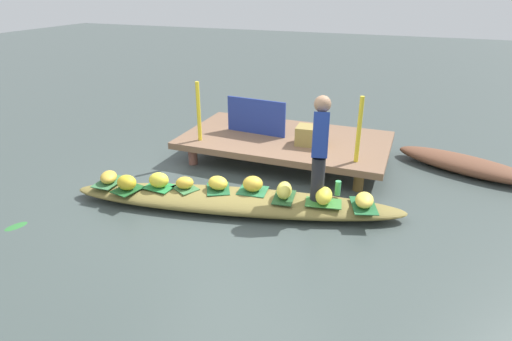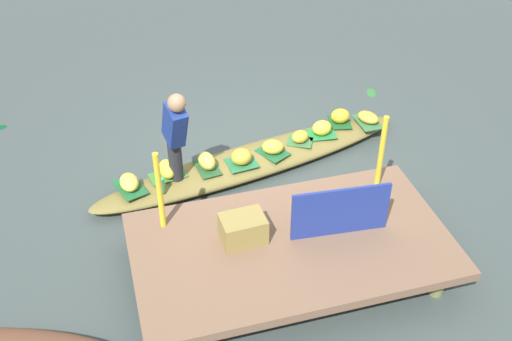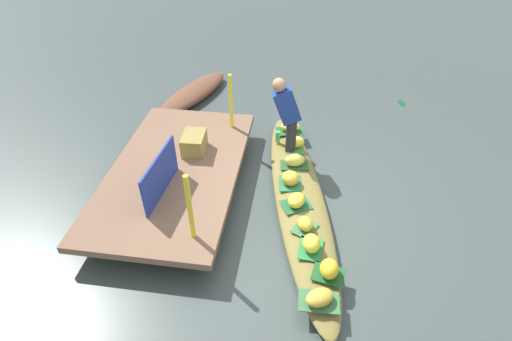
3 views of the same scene
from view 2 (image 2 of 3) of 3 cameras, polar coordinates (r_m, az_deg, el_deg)
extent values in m
plane|color=#3E4947|center=(7.92, -0.27, 0.29)|extent=(40.00, 40.00, 0.00)
cube|color=brown|center=(6.38, 3.25, -6.82)|extent=(3.20, 1.80, 0.10)
cylinder|color=#88544A|center=(7.41, 10.85, -2.16)|extent=(0.14, 0.14, 0.27)
cylinder|color=brown|center=(6.83, -9.05, -5.87)|extent=(0.14, 0.14, 0.27)
cylinder|color=olive|center=(6.51, 16.17, -9.82)|extent=(0.14, 0.14, 0.27)
ellipsoid|color=olive|center=(7.86, -0.27, 0.89)|extent=(4.25, 1.54, 0.21)
cube|color=#2A7343|center=(7.64, -1.32, 0.68)|extent=(0.39, 0.35, 0.01)
ellipsoid|color=gold|center=(7.58, -1.33, 1.26)|extent=(0.30, 0.29, 0.19)
cube|color=#1C5524|center=(8.48, 7.61, 4.39)|extent=(0.34, 0.40, 0.01)
ellipsoid|color=gold|center=(8.43, 7.66, 4.94)|extent=(0.26, 0.22, 0.19)
cube|color=#26813E|center=(8.20, 5.96, 3.31)|extent=(0.38, 0.30, 0.01)
ellipsoid|color=yellow|center=(8.15, 6.00, 3.87)|extent=(0.28, 0.24, 0.19)
cube|color=#216133|center=(7.41, -11.38, -1.50)|extent=(0.40, 0.51, 0.01)
ellipsoid|color=#F9D650|center=(7.36, -11.44, -1.04)|extent=(0.24, 0.34, 0.15)
cube|color=#205F34|center=(7.82, 1.53, 1.66)|extent=(0.42, 0.46, 0.01)
ellipsoid|color=yellow|center=(7.77, 1.54, 2.16)|extent=(0.32, 0.29, 0.17)
cube|color=#3A8037|center=(7.51, -8.01, -0.44)|extent=(0.46, 0.33, 0.01)
ellipsoid|color=yellow|center=(7.45, -8.07, 0.13)|extent=(0.21, 0.32, 0.19)
cube|color=#27552A|center=(7.59, -4.47, 0.30)|extent=(0.29, 0.44, 0.01)
ellipsoid|color=#E7D952|center=(7.53, -4.50, 0.88)|extent=(0.25, 0.33, 0.19)
cube|color=#3C7441|center=(8.04, 4.00, 2.64)|extent=(0.39, 0.36, 0.01)
ellipsoid|color=gold|center=(7.99, 4.03, 3.08)|extent=(0.28, 0.26, 0.15)
cube|color=#366D40|center=(8.54, 10.10, 4.38)|extent=(0.28, 0.44, 0.01)
ellipsoid|color=gold|center=(8.50, 10.15, 4.77)|extent=(0.33, 0.37, 0.14)
cylinder|color=#28282D|center=(7.31, -7.34, 1.09)|extent=(0.16, 0.16, 0.55)
cube|color=navy|center=(6.95, -7.39, 4.18)|extent=(0.27, 0.47, 0.58)
sphere|color=#9E7556|center=(6.68, -7.22, 6.10)|extent=(0.20, 0.20, 0.20)
cylinder|color=#47B769|center=(7.23, -8.59, -1.32)|extent=(0.07, 0.07, 0.19)
cube|color=navy|center=(6.31, 7.67, -3.73)|extent=(1.00, 0.11, 0.57)
cylinder|color=yellow|center=(6.88, 11.31, 1.58)|extent=(0.06, 0.06, 0.91)
cylinder|color=yellow|center=(6.30, -8.76, -1.86)|extent=(0.06, 0.06, 0.91)
cube|color=olive|center=(6.28, -1.19, -5.30)|extent=(0.46, 0.34, 0.28)
ellipsoid|color=#2F7434|center=(9.65, 10.43, 7.00)|extent=(0.21, 0.29, 0.01)
camera|label=1|loc=(10.63, -18.47, 23.91)|focal=29.77mm
camera|label=3|loc=(8.52, 31.69, 26.89)|focal=28.33mm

